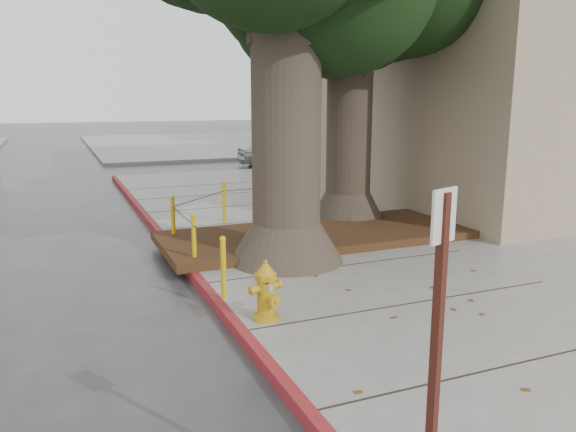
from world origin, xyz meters
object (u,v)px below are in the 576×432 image
at_px(fire_hydrant, 266,291).
at_px(signpost, 436,352).
at_px(car_red, 365,145).
at_px(car_silver, 275,153).

height_order(fire_hydrant, signpost, signpost).
bearing_deg(fire_hydrant, car_red, 43.20).
bearing_deg(signpost, car_silver, 51.41).
height_order(car_silver, car_red, car_red).
bearing_deg(car_silver, fire_hydrant, 164.08).
height_order(fire_hydrant, car_silver, car_silver).
height_order(signpost, car_red, signpost).
bearing_deg(fire_hydrant, signpost, -108.28).
relative_size(fire_hydrant, car_silver, 0.24).
bearing_deg(fire_hydrant, car_silver, 55.02).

